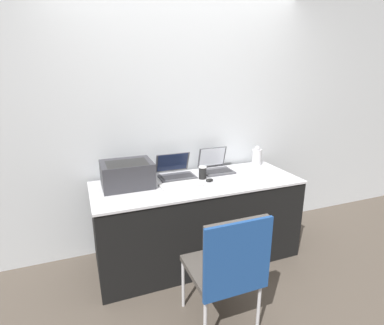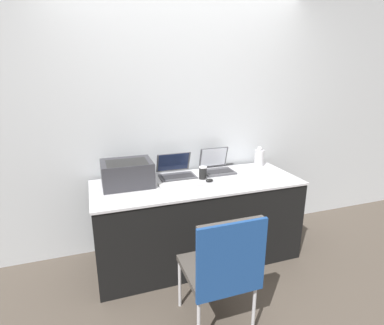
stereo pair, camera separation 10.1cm
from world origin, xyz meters
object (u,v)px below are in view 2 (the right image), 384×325
Objects in this scene: mouse at (209,180)px; chair at (223,264)px; laptop_left at (176,171)px; laptop_right at (217,166)px; printer at (127,173)px; metal_pitcher at (259,157)px; coffee_cup at (203,173)px; external_keyboard at (181,185)px.

chair is (-0.26, -0.88, -0.25)m from mouse.
laptop_right is at bearing 1.08° from laptop_left.
printer reaches higher than laptop_left.
metal_pitcher is (0.51, 0.03, 0.04)m from laptop_right.
coffee_cup is 0.76m from metal_pitcher.
coffee_cup reaches higher than external_keyboard.
laptop_right is 4.18× the size of mouse.
mouse is (0.73, -0.15, -0.11)m from printer.
laptop_left is 0.36m from mouse.
external_keyboard is 5.21× the size of mouse.
laptop_right is at bearing 7.14° from printer.
metal_pitcher reaches higher than external_keyboard.
external_keyboard is 0.91m from chair.
chair is at bearing -106.22° from mouse.
laptop_right reaches higher than chair.
printer is 0.75m from mouse.
laptop_left is at bearing 144.02° from coffee_cup.
laptop_left is 1.58× the size of metal_pitcher.
external_keyboard is 0.28m from mouse.
laptop_right reaches higher than external_keyboard.
printer is 6.04× the size of mouse.
coffee_cup is at bearing 23.90° from external_keyboard.
laptop_right is 0.33× the size of chair.
coffee_cup is at bearing -35.98° from laptop_left.
external_keyboard is (-0.47, -0.28, -0.04)m from laptop_right.
printer is at bearing 175.76° from coffee_cup.
coffee_cup and chair have the same top height.
mouse is (0.24, -0.26, -0.03)m from laptop_left.
mouse reaches higher than external_keyboard.
mouse is at bearing -11.95° from printer.
mouse is at bearing -156.80° from metal_pitcher.
external_keyboard is 3.18× the size of coffee_cup.
chair is (-0.01, -1.14, -0.29)m from laptop_left.
laptop_left is at bearing 82.14° from external_keyboard.
mouse is 0.77m from metal_pitcher.
coffee_cup is at bearing -164.70° from metal_pitcher.
laptop_right is 1.27m from chair.
laptop_left is at bearing -178.92° from laptop_right.
laptop_left reaches higher than mouse.
chair is at bearing -129.02° from metal_pitcher.
laptop_right is 0.52m from metal_pitcher.
metal_pitcher is at bearing 23.20° from mouse.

